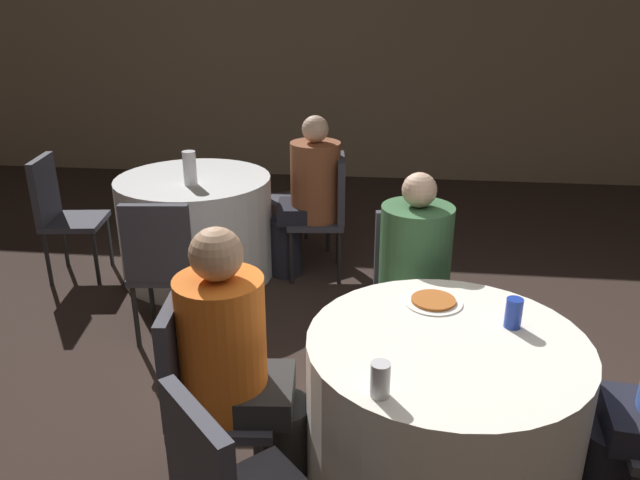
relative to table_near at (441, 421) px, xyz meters
The scene contains 17 objects.
ground_plane 0.39m from the table_near, 84.29° to the left, with size 16.00×16.00×0.00m, color #332621.
wall_back 4.91m from the table_near, 89.86° to the left, with size 16.00×0.06×2.80m.
table_near is the anchor object (origin of this frame).
table_far 2.60m from the table_near, 128.73° to the left, with size 1.10×1.10×0.74m.
chair_near_north 0.97m from the table_near, 96.58° to the left, with size 0.44×0.45×0.89m.
chair_near_west 0.97m from the table_near, behind, with size 0.44×0.44×0.89m.
chair_far_south 1.87m from the table_near, 144.86° to the left, with size 0.44×0.44×0.89m.
chair_far_west 3.21m from the table_near, 143.76° to the left, with size 0.46×0.45×0.89m.
chair_far_east 2.24m from the table_near, 107.45° to the left, with size 0.44×0.44×0.89m.
chair_far_northeast 2.79m from the table_near, 108.49° to the left, with size 0.56×0.56×0.89m.
person_floral_shirt 2.29m from the table_near, 111.31° to the left, with size 0.52×0.37×1.18m.
person_orange_shirt 0.83m from the table_near, behind, with size 0.51×0.36×1.19m.
person_green_jacket 0.83m from the table_near, 96.58° to the left, with size 0.39×0.52×1.16m.
pizza_plate_near 0.49m from the table_near, 97.42° to the left, with size 0.25×0.25×0.02m.
soda_can_silver 0.62m from the table_near, 123.49° to the right, with size 0.07×0.07×0.12m.
soda_can_blue 0.52m from the table_near, 27.25° to the left, with size 0.07×0.07×0.12m.
bottle_far 2.50m from the table_near, 130.39° to the left, with size 0.09×0.09×0.23m.
Camera 1 is at (-0.26, -2.20, 1.97)m, focal length 35.00 mm.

